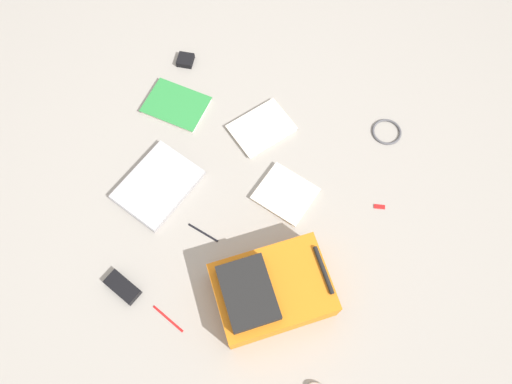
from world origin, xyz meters
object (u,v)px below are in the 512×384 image
object	(u,v)px
pen_blue	(168,319)
usb_stick	(380,207)
backpack	(270,290)
laptop	(158,185)
book_manual	(262,128)
book_comic	(176,105)
earbud_pouch	(185,60)
cable_coil	(387,132)
pen_black	(203,233)
book_red	(285,194)
power_brick	(123,287)

from	to	relation	value
pen_blue	usb_stick	bearing A→B (deg)	-36.71
backpack	laptop	xyz separation A→B (m)	(0.21, 0.60, -0.06)
book_manual	pen_blue	xyz separation A→B (m)	(-0.88, -0.03, -0.01)
book_comic	earbud_pouch	size ratio (longest dim) A/B	3.77
backpack	book_comic	size ratio (longest dim) A/B	1.87
cable_coil	pen_blue	xyz separation A→B (m)	(-1.10, 0.48, -0.00)
pen_blue	book_comic	bearing A→B (deg)	26.80
pen_black	earbud_pouch	xyz separation A→B (m)	(0.71, 0.46, 0.01)
book_red	pen_blue	distance (m)	0.67
pen_black	earbud_pouch	world-z (taller)	earbud_pouch
power_brick	usb_stick	world-z (taller)	power_brick
backpack	book_red	distance (m)	0.42
usb_stick	power_brick	bearing A→B (deg)	133.20
pen_black	book_red	bearing A→B (deg)	-38.87
book_comic	cable_coil	bearing A→B (deg)	-73.10
earbud_pouch	book_comic	bearing A→B (deg)	-161.36
power_brick	book_manual	bearing A→B (deg)	-12.24
book_manual	cable_coil	xyz separation A→B (m)	(0.22, -0.50, -0.00)
laptop	usb_stick	bearing A→B (deg)	-70.72
backpack	book_manual	distance (m)	0.72
laptop	pen_black	bearing A→B (deg)	-111.07
laptop	earbud_pouch	distance (m)	0.64
book_red	pen_black	bearing A→B (deg)	141.13
book_comic	usb_stick	xyz separation A→B (m)	(-0.07, -0.98, -0.01)
pen_black	laptop	bearing A→B (deg)	68.93
book_manual	pen_blue	size ratio (longest dim) A/B	2.14
backpack	cable_coil	world-z (taller)	backpack
backpack	power_brick	size ratio (longest dim) A/B	3.65
book_manual	power_brick	bearing A→B (deg)	167.76
backpack	pen_blue	size ratio (longest dim) A/B	3.41
book_red	book_manual	bearing A→B (deg)	42.17
backpack	power_brick	distance (m)	0.56
pen_blue	usb_stick	distance (m)	0.94
backpack	cable_coil	bearing A→B (deg)	-11.27
power_brick	laptop	bearing A→B (deg)	11.75
backpack	pen_blue	distance (m)	0.40
laptop	power_brick	size ratio (longest dim) A/B	2.67
book_red	cable_coil	bearing A→B (deg)	-31.44
book_comic	cable_coil	xyz separation A→B (m)	(0.27, -0.89, -0.01)
book_manual	power_brick	world-z (taller)	power_brick
backpack	book_manual	world-z (taller)	backpack
laptop	book_manual	size ratio (longest dim) A/B	1.16
laptop	power_brick	xyz separation A→B (m)	(-0.42, -0.09, -0.00)
pen_black	usb_stick	bearing A→B (deg)	-56.13
book_comic	pen_blue	size ratio (longest dim) A/B	1.82
backpack	book_red	bearing A→B (deg)	15.42
pen_blue	usb_stick	size ratio (longest dim) A/B	3.30
power_brick	usb_stick	xyz separation A→B (m)	(0.73, -0.77, -0.01)
laptop	power_brick	world-z (taller)	laptop
book_manual	book_comic	distance (m)	0.40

